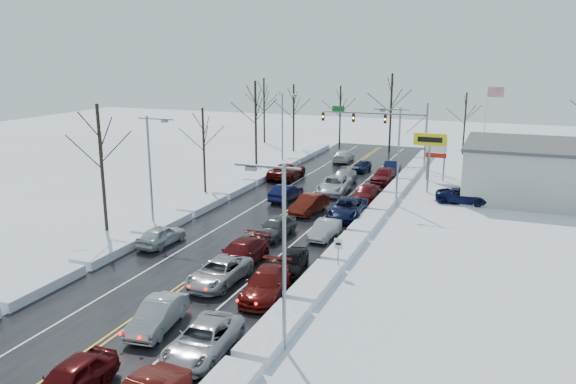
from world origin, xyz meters
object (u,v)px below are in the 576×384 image
at_px(tires_plus_sign, 430,144).
at_px(oncoming_car_0, 286,200).
at_px(traffic_signal_mast, 385,122).
at_px(flagpole, 487,121).
at_px(dealership_building, 576,173).

relative_size(tires_plus_sign, oncoming_car_0, 1.30).
distance_m(traffic_signal_mast, tires_plus_sign, 13.92).
height_order(tires_plus_sign, oncoming_car_0, tires_plus_sign).
xyz_separation_m(traffic_signal_mast, oncoming_car_0, (-5.11, -20.05, -5.48)).
distance_m(traffic_signal_mast, flagpole, 11.90).
height_order(traffic_signal_mast, flagpole, flagpole).
xyz_separation_m(dealership_building, oncoming_car_0, (-25.64, -10.06, -2.66)).
bearing_deg(flagpole, oncoming_car_0, -127.36).
height_order(flagpole, dealership_building, flagpole).
relative_size(traffic_signal_mast, tires_plus_sign, 2.21).
bearing_deg(flagpole, traffic_signal_mast, -170.27).
distance_m(flagpole, dealership_building, 15.24).
bearing_deg(tires_plus_sign, dealership_building, 8.47).
distance_m(dealership_building, oncoming_car_0, 27.67).
relative_size(flagpole, oncoming_car_0, 2.17).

